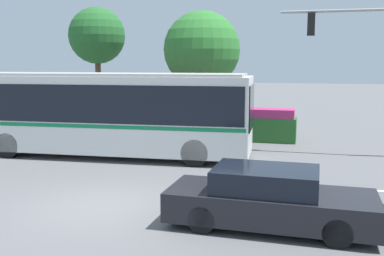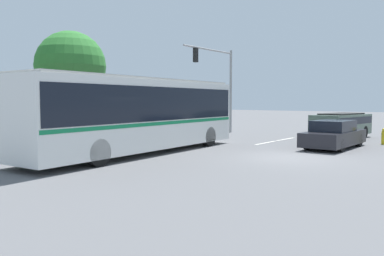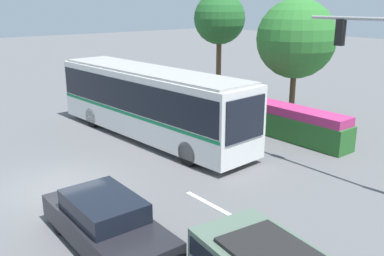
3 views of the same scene
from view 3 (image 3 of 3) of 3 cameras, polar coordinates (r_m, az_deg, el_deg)
ground_plane at (r=15.75m, az=-17.65°, el=-7.62°), size 140.00×140.00×0.00m
city_bus at (r=20.09m, az=-5.80°, el=3.93°), size 12.02×3.26×3.30m
sedan_foreground at (r=11.70m, az=-11.53°, el=-12.40°), size 4.70×1.89×1.37m
flowering_hedge at (r=22.01m, az=8.46°, el=1.97°), size 10.67×1.24×1.55m
street_tree_left at (r=28.20m, az=3.72°, el=14.47°), size 3.32×3.32×6.92m
street_tree_centre at (r=23.57m, az=13.87°, el=11.59°), size 4.20×4.20×6.50m
lane_stripe_near at (r=13.81m, az=2.59°, el=-10.31°), size 2.40×0.16×0.01m
lane_stripe_mid at (r=12.23m, az=10.96°, el=-14.43°), size 2.40×0.16×0.01m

